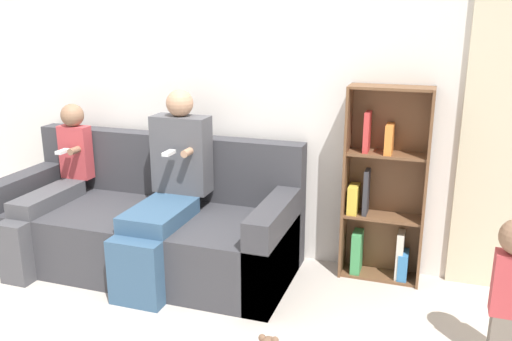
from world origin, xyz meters
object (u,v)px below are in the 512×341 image
at_px(couch, 147,226).
at_px(bookshelf, 383,194).
at_px(adult_seated, 168,187).
at_px(toddler_standing, 512,282).
at_px(child_seated, 51,187).

bearing_deg(couch, bookshelf, 12.51).
bearing_deg(bookshelf, adult_seated, -162.36).
distance_m(couch, adult_seated, 0.43).
bearing_deg(toddler_standing, adult_seated, 170.36).
bearing_deg(adult_seated, couch, 159.60).
bearing_deg(child_seated, couch, 10.49).
xyz_separation_m(couch, child_seated, (-0.72, -0.13, 0.27)).
xyz_separation_m(couch, adult_seated, (0.23, -0.09, 0.36)).
height_order(child_seated, bookshelf, bookshelf).
xyz_separation_m(adult_seated, bookshelf, (1.42, 0.45, -0.05)).
distance_m(child_seated, bookshelf, 2.42).
height_order(couch, adult_seated, adult_seated).
relative_size(child_seated, bookshelf, 0.84).
bearing_deg(couch, adult_seated, -20.40).
height_order(adult_seated, child_seated, adult_seated).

